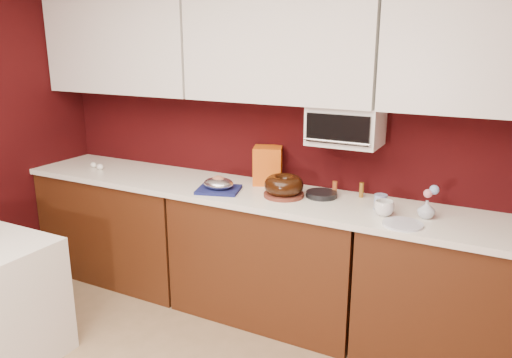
{
  "coord_description": "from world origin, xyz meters",
  "views": [
    {
      "loc": [
        1.41,
        -0.94,
        1.9
      ],
      "look_at": [
        -0.06,
        1.84,
        1.02
      ],
      "focal_mm": 35.0,
      "sensor_mm": 36.0,
      "label": 1
    }
  ],
  "objects_px": {
    "foil_ham_nest": "(219,183)",
    "blue_jar": "(381,202)",
    "toaster_oven": "(346,125)",
    "coffee_mug": "(384,207)",
    "flower_vase": "(426,208)",
    "pandoro_box": "(268,165)",
    "bundt_cake": "(284,185)"
  },
  "relations": [
    {
      "from": "foil_ham_nest",
      "to": "blue_jar",
      "type": "xyz_separation_m",
      "value": [
        1.08,
        0.14,
        -0.01
      ]
    },
    {
      "from": "toaster_oven",
      "to": "foil_ham_nest",
      "type": "height_order",
      "value": "toaster_oven"
    },
    {
      "from": "coffee_mug",
      "to": "flower_vase",
      "type": "height_order",
      "value": "flower_vase"
    },
    {
      "from": "flower_vase",
      "to": "pandoro_box",
      "type": "bearing_deg",
      "value": 169.24
    },
    {
      "from": "bundt_cake",
      "to": "flower_vase",
      "type": "relative_size",
      "value": 2.18
    },
    {
      "from": "blue_jar",
      "to": "flower_vase",
      "type": "bearing_deg",
      "value": -5.32
    },
    {
      "from": "blue_jar",
      "to": "flower_vase",
      "type": "distance_m",
      "value": 0.27
    },
    {
      "from": "bundt_cake",
      "to": "blue_jar",
      "type": "relative_size",
      "value": 2.74
    },
    {
      "from": "toaster_oven",
      "to": "bundt_cake",
      "type": "distance_m",
      "value": 0.55
    },
    {
      "from": "toaster_oven",
      "to": "coffee_mug",
      "type": "height_order",
      "value": "toaster_oven"
    },
    {
      "from": "pandoro_box",
      "to": "coffee_mug",
      "type": "xyz_separation_m",
      "value": [
        0.91,
        -0.29,
        -0.08
      ]
    },
    {
      "from": "bundt_cake",
      "to": "pandoro_box",
      "type": "bearing_deg",
      "value": 135.53
    },
    {
      "from": "toaster_oven",
      "to": "bundt_cake",
      "type": "bearing_deg",
      "value": -152.19
    },
    {
      "from": "bundt_cake",
      "to": "foil_ham_nest",
      "type": "distance_m",
      "value": 0.46
    },
    {
      "from": "foil_ham_nest",
      "to": "pandoro_box",
      "type": "relative_size",
      "value": 0.79
    },
    {
      "from": "foil_ham_nest",
      "to": "flower_vase",
      "type": "bearing_deg",
      "value": 4.65
    },
    {
      "from": "toaster_oven",
      "to": "coffee_mug",
      "type": "distance_m",
      "value": 0.59
    },
    {
      "from": "toaster_oven",
      "to": "pandoro_box",
      "type": "relative_size",
      "value": 1.67
    },
    {
      "from": "flower_vase",
      "to": "toaster_oven",
      "type": "bearing_deg",
      "value": 163.33
    },
    {
      "from": "blue_jar",
      "to": "bundt_cake",
      "type": "bearing_deg",
      "value": -176.52
    },
    {
      "from": "toaster_oven",
      "to": "bundt_cake",
      "type": "xyz_separation_m",
      "value": [
        -0.34,
        -0.18,
        -0.39
      ]
    },
    {
      "from": "pandoro_box",
      "to": "blue_jar",
      "type": "height_order",
      "value": "pandoro_box"
    },
    {
      "from": "toaster_oven",
      "to": "foil_ham_nest",
      "type": "distance_m",
      "value": 0.94
    },
    {
      "from": "bundt_cake",
      "to": "coffee_mug",
      "type": "distance_m",
      "value": 0.68
    },
    {
      "from": "foil_ham_nest",
      "to": "pandoro_box",
      "type": "height_order",
      "value": "pandoro_box"
    },
    {
      "from": "foil_ham_nest",
      "to": "pandoro_box",
      "type": "xyz_separation_m",
      "value": [
        0.21,
        0.33,
        0.08
      ]
    },
    {
      "from": "pandoro_box",
      "to": "coffee_mug",
      "type": "relative_size",
      "value": 2.45
    },
    {
      "from": "toaster_oven",
      "to": "coffee_mug",
      "type": "bearing_deg",
      "value": -35.89
    },
    {
      "from": "foil_ham_nest",
      "to": "blue_jar",
      "type": "distance_m",
      "value": 1.08
    },
    {
      "from": "flower_vase",
      "to": "foil_ham_nest",
      "type": "bearing_deg",
      "value": -175.35
    },
    {
      "from": "toaster_oven",
      "to": "foil_ham_nest",
      "type": "xyz_separation_m",
      "value": [
        -0.79,
        -0.28,
        -0.42
      ]
    },
    {
      "from": "blue_jar",
      "to": "coffee_mug",
      "type": "bearing_deg",
      "value": -64.98
    }
  ]
}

